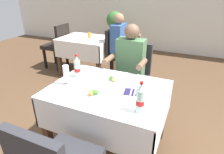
{
  "coord_description": "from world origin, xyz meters",
  "views": [
    {
      "loc": [
        0.58,
        -1.52,
        1.67
      ],
      "look_at": [
        -0.13,
        0.09,
        0.83
      ],
      "focal_mm": 30.57,
      "sensor_mm": 36.0,
      "label": 1
    }
  ],
  "objects_px": {
    "main_dining_table": "(108,103)",
    "cola_bottle_primary": "(140,99)",
    "background_chair_left": "(58,44)",
    "background_patron": "(121,44)",
    "seated_diner_far": "(129,67)",
    "background_chair_right": "(119,52)",
    "plate_far_diner": "(113,81)",
    "cola_bottle_secondary": "(77,67)",
    "plate_near_camera": "(92,95)",
    "background_dining_table": "(86,47)",
    "potted_plant_corner": "(115,29)",
    "beer_glass_left": "(66,75)",
    "background_table_tumbler": "(89,35)",
    "napkin_cutlery_set": "(133,92)",
    "chair_far_diner_seat": "(133,75)"
  },
  "relations": [
    {
      "from": "main_dining_table",
      "to": "cola_bottle_primary",
      "type": "bearing_deg",
      "value": -32.63
    },
    {
      "from": "background_chair_left",
      "to": "background_patron",
      "type": "distance_m",
      "value": 1.49
    },
    {
      "from": "seated_diner_far",
      "to": "background_chair_right",
      "type": "xyz_separation_m",
      "value": [
        -0.54,
        1.0,
        -0.16
      ]
    },
    {
      "from": "plate_far_diner",
      "to": "cola_bottle_secondary",
      "type": "distance_m",
      "value": 0.42
    },
    {
      "from": "cola_bottle_primary",
      "to": "cola_bottle_secondary",
      "type": "bearing_deg",
      "value": 156.11
    },
    {
      "from": "cola_bottle_primary",
      "to": "plate_near_camera",
      "type": "bearing_deg",
      "value": 173.44
    },
    {
      "from": "cola_bottle_primary",
      "to": "background_dining_table",
      "type": "relative_size",
      "value": 0.27
    },
    {
      "from": "cola_bottle_primary",
      "to": "background_chair_right",
      "type": "relative_size",
      "value": 0.28
    },
    {
      "from": "background_chair_left",
      "to": "potted_plant_corner",
      "type": "relative_size",
      "value": 0.88
    },
    {
      "from": "beer_glass_left",
      "to": "background_dining_table",
      "type": "xyz_separation_m",
      "value": [
        -0.86,
        1.81,
        -0.29
      ]
    },
    {
      "from": "background_chair_right",
      "to": "potted_plant_corner",
      "type": "distance_m",
      "value": 1.71
    },
    {
      "from": "beer_glass_left",
      "to": "background_table_tumbler",
      "type": "relative_size",
      "value": 1.89
    },
    {
      "from": "main_dining_table",
      "to": "plate_near_camera",
      "type": "bearing_deg",
      "value": -109.3
    },
    {
      "from": "plate_far_diner",
      "to": "background_chair_right",
      "type": "bearing_deg",
      "value": 109.53
    },
    {
      "from": "plate_far_diner",
      "to": "background_table_tumbler",
      "type": "relative_size",
      "value": 2.05
    },
    {
      "from": "beer_glass_left",
      "to": "plate_far_diner",
      "type": "bearing_deg",
      "value": 30.08
    },
    {
      "from": "background_dining_table",
      "to": "potted_plant_corner",
      "type": "xyz_separation_m",
      "value": [
        -0.02,
        1.54,
        0.09
      ]
    },
    {
      "from": "seated_diner_far",
      "to": "background_chair_left",
      "type": "bearing_deg",
      "value": 153.22
    },
    {
      "from": "main_dining_table",
      "to": "background_patron",
      "type": "xyz_separation_m",
      "value": [
        -0.52,
        1.72,
        0.13
      ]
    },
    {
      "from": "background_table_tumbler",
      "to": "background_patron",
      "type": "bearing_deg",
      "value": -1.47
    },
    {
      "from": "seated_diner_far",
      "to": "background_patron",
      "type": "height_order",
      "value": "same"
    },
    {
      "from": "cola_bottle_secondary",
      "to": "background_chair_right",
      "type": "distance_m",
      "value": 1.65
    },
    {
      "from": "plate_far_diner",
      "to": "napkin_cutlery_set",
      "type": "xyz_separation_m",
      "value": [
        0.27,
        -0.13,
        -0.01
      ]
    },
    {
      "from": "cola_bottle_primary",
      "to": "background_dining_table",
      "type": "height_order",
      "value": "cola_bottle_primary"
    },
    {
      "from": "chair_far_diner_seat",
      "to": "background_chair_left",
      "type": "relative_size",
      "value": 1.0
    },
    {
      "from": "chair_far_diner_seat",
      "to": "background_chair_right",
      "type": "xyz_separation_m",
      "value": [
        -0.57,
        0.89,
        0.0
      ]
    },
    {
      "from": "cola_bottle_secondary",
      "to": "potted_plant_corner",
      "type": "relative_size",
      "value": 0.24
    },
    {
      "from": "background_chair_left",
      "to": "plate_near_camera",
      "type": "bearing_deg",
      "value": -44.86
    },
    {
      "from": "background_patron",
      "to": "background_chair_right",
      "type": "bearing_deg",
      "value": 180.0
    },
    {
      "from": "background_dining_table",
      "to": "background_chair_right",
      "type": "height_order",
      "value": "background_chair_right"
    },
    {
      "from": "seated_diner_far",
      "to": "plate_far_diner",
      "type": "relative_size",
      "value": 5.58
    },
    {
      "from": "cola_bottle_primary",
      "to": "background_dining_table",
      "type": "bearing_deg",
      "value": 130.5
    },
    {
      "from": "cola_bottle_secondary",
      "to": "background_chair_left",
      "type": "distance_m",
      "value": 2.27
    },
    {
      "from": "cola_bottle_secondary",
      "to": "background_patron",
      "type": "distance_m",
      "value": 1.62
    },
    {
      "from": "background_patron",
      "to": "background_dining_table",
      "type": "bearing_deg",
      "value": 180.0
    },
    {
      "from": "background_chair_right",
      "to": "main_dining_table",
      "type": "bearing_deg",
      "value": -71.6
    },
    {
      "from": "cola_bottle_primary",
      "to": "potted_plant_corner",
      "type": "relative_size",
      "value": 0.24
    },
    {
      "from": "plate_far_diner",
      "to": "napkin_cutlery_set",
      "type": "height_order",
      "value": "plate_far_diner"
    },
    {
      "from": "plate_near_camera",
      "to": "beer_glass_left",
      "type": "distance_m",
      "value": 0.38
    },
    {
      "from": "cola_bottle_primary",
      "to": "cola_bottle_secondary",
      "type": "relative_size",
      "value": 1.03
    },
    {
      "from": "background_dining_table",
      "to": "background_chair_right",
      "type": "relative_size",
      "value": 1.04
    },
    {
      "from": "background_patron",
      "to": "plate_near_camera",
      "type": "bearing_deg",
      "value": -76.76
    },
    {
      "from": "main_dining_table",
      "to": "napkin_cutlery_set",
      "type": "distance_m",
      "value": 0.31
    },
    {
      "from": "cola_bottle_primary",
      "to": "plate_far_diner",
      "type": "bearing_deg",
      "value": 135.82
    },
    {
      "from": "chair_far_diner_seat",
      "to": "background_patron",
      "type": "distance_m",
      "value": 1.04
    },
    {
      "from": "background_table_tumbler",
      "to": "potted_plant_corner",
      "type": "relative_size",
      "value": 0.1
    },
    {
      "from": "background_dining_table",
      "to": "plate_far_diner",
      "type": "bearing_deg",
      "value": -51.02
    },
    {
      "from": "chair_far_diner_seat",
      "to": "seated_diner_far",
      "type": "distance_m",
      "value": 0.19
    },
    {
      "from": "plate_near_camera",
      "to": "background_chair_right",
      "type": "distance_m",
      "value": 1.99
    },
    {
      "from": "background_dining_table",
      "to": "potted_plant_corner",
      "type": "height_order",
      "value": "potted_plant_corner"
    }
  ]
}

